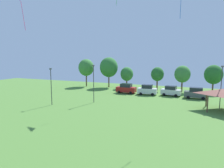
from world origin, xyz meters
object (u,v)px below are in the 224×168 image
(light_post_1, at_px, (94,82))
(treeline_tree_1, at_px, (109,67))
(parked_car_third_from_left, at_px, (171,91))
(treeline_tree_4, at_px, (182,74))
(parked_car_second_from_left, at_px, (147,90))
(treeline_tree_3, at_px, (157,74))
(parked_car_rightmost_in_row, at_px, (196,93))
(parked_car_leftmost, at_px, (126,88))
(light_post_2, at_px, (51,84))
(light_post_0, at_px, (221,85))
(treeline_tree_2, at_px, (127,74))
(treeline_tree_5, at_px, (213,75))
(treeline_tree_0, at_px, (86,68))

(light_post_1, height_order, treeline_tree_1, treeline_tree_1)
(parked_car_third_from_left, xyz_separation_m, treeline_tree_4, (1.87, 6.05, 3.27))
(parked_car_second_from_left, bearing_deg, treeline_tree_3, 77.36)
(parked_car_rightmost_in_row, xyz_separation_m, treeline_tree_3, (-9.16, 7.06, 3.03))
(parked_car_second_from_left, xyz_separation_m, parked_car_third_from_left, (5.06, 0.73, -0.04))
(parked_car_leftmost, relative_size, light_post_1, 0.66)
(light_post_2, height_order, treeline_tree_4, light_post_2)
(light_post_0, distance_m, treeline_tree_4, 16.05)
(light_post_2, xyz_separation_m, treeline_tree_3, (14.30, 22.98, 0.50))
(parked_car_leftmost, distance_m, light_post_2, 18.50)
(parked_car_leftmost, bearing_deg, light_post_1, -100.07)
(parked_car_rightmost_in_row, distance_m, light_post_0, 8.71)
(light_post_1, bearing_deg, parked_car_rightmost_in_row, 32.97)
(treeline_tree_2, bearing_deg, treeline_tree_1, -178.29)
(parked_car_leftmost, xyz_separation_m, parked_car_third_from_left, (10.13, 0.63, -0.02))
(treeline_tree_2, xyz_separation_m, treeline_tree_4, (14.37, -0.76, 0.51))
(parked_car_rightmost_in_row, distance_m, light_post_2, 28.46)
(light_post_2, xyz_separation_m, treeline_tree_5, (27.11, 25.07, 0.67))
(parked_car_rightmost_in_row, relative_size, treeline_tree_3, 0.76)
(treeline_tree_0, bearing_deg, light_post_2, -74.72)
(parked_car_second_from_left, xyz_separation_m, treeline_tree_2, (-7.44, 7.54, 2.73))
(light_post_0, xyz_separation_m, treeline_tree_2, (-21.23, 15.27, -0.07))
(light_post_0, relative_size, treeline_tree_5, 1.06)
(light_post_0, bearing_deg, treeline_tree_2, 144.28)
(light_post_1, xyz_separation_m, treeline_tree_4, (14.30, 18.47, 0.46))
(treeline_tree_3, distance_m, treeline_tree_5, 12.98)
(treeline_tree_2, bearing_deg, treeline_tree_4, -3.04)
(treeline_tree_1, bearing_deg, parked_car_rightmost_in_row, -18.67)
(treeline_tree_2, bearing_deg, light_post_0, -35.72)
(parked_car_second_from_left, relative_size, parked_car_rightmost_in_row, 0.96)
(parked_car_third_from_left, height_order, treeline_tree_2, treeline_tree_2)
(light_post_0, height_order, treeline_tree_3, light_post_0)
(light_post_1, height_order, treeline_tree_3, light_post_1)
(parked_car_second_from_left, xyz_separation_m, treeline_tree_3, (0.97, 6.72, 3.02))
(treeline_tree_4, bearing_deg, treeline_tree_5, 16.55)
(light_post_0, bearing_deg, treeline_tree_3, 131.59)
(light_post_0, relative_size, light_post_2, 1.08)
(parked_car_rightmost_in_row, bearing_deg, light_post_1, -147.26)
(light_post_1, xyz_separation_m, treeline_tree_0, (-12.19, 18.23, 1.54))
(light_post_0, distance_m, treeline_tree_1, 30.57)
(treeline_tree_0, xyz_separation_m, treeline_tree_2, (12.12, 1.00, -1.59))
(treeline_tree_2, bearing_deg, treeline_tree_5, 3.43)
(light_post_1, xyz_separation_m, treeline_tree_2, (-0.07, 19.23, -0.05))
(treeline_tree_4, bearing_deg, treeline_tree_1, 178.24)
(treeline_tree_0, bearing_deg, treeline_tree_3, 0.52)
(treeline_tree_0, bearing_deg, treeline_tree_5, 3.90)
(treeline_tree_3, height_order, treeline_tree_4, treeline_tree_4)
(parked_car_leftmost, relative_size, light_post_2, 0.71)
(light_post_1, xyz_separation_m, treeline_tree_3, (8.33, 18.41, 0.25))
(parked_car_rightmost_in_row, xyz_separation_m, treeline_tree_1, (-22.85, 7.72, 4.50))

